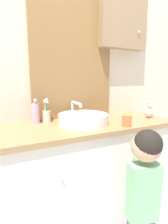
{
  "coord_description": "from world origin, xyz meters",
  "views": [
    {
      "loc": [
        -0.6,
        -0.81,
        1.19
      ],
      "look_at": [
        -0.06,
        0.29,
        0.96
      ],
      "focal_mm": 28.0,
      "sensor_mm": 36.0,
      "label": 1
    }
  ],
  "objects_px": {
    "sink_basin": "(83,119)",
    "soap_dispenser": "(35,113)",
    "toothbrush_holder": "(47,115)",
    "child_figure": "(144,182)",
    "drinking_cup": "(127,121)",
    "teddy_bear": "(150,110)"
  },
  "relations": [
    {
      "from": "child_figure",
      "to": "drinking_cup",
      "type": "xyz_separation_m",
      "value": [
        0.06,
        0.25,
        0.32
      ]
    },
    {
      "from": "sink_basin",
      "to": "soap_dispenser",
      "type": "xyz_separation_m",
      "value": [
        -0.31,
        0.17,
        0.04
      ]
    },
    {
      "from": "sink_basin",
      "to": "drinking_cup",
      "type": "xyz_separation_m",
      "value": [
        0.25,
        -0.2,
        -0.0
      ]
    },
    {
      "from": "sink_basin",
      "to": "toothbrush_holder",
      "type": "height_order",
      "value": "toothbrush_holder"
    },
    {
      "from": "toothbrush_holder",
      "to": "soap_dispenser",
      "type": "height_order",
      "value": "same"
    },
    {
      "from": "toothbrush_holder",
      "to": "drinking_cup",
      "type": "xyz_separation_m",
      "value": [
        0.48,
        -0.37,
        -0.01
      ]
    },
    {
      "from": "toothbrush_holder",
      "to": "child_figure",
      "type": "relative_size",
      "value": 0.2
    },
    {
      "from": "teddy_bear",
      "to": "child_figure",
      "type": "bearing_deg",
      "value": -137.34
    },
    {
      "from": "soap_dispenser",
      "to": "child_figure",
      "type": "distance_m",
      "value": 0.87
    },
    {
      "from": "sink_basin",
      "to": "soap_dispenser",
      "type": "relative_size",
      "value": 2.26
    },
    {
      "from": "soap_dispenser",
      "to": "child_figure",
      "type": "bearing_deg",
      "value": -51.28
    },
    {
      "from": "teddy_bear",
      "to": "drinking_cup",
      "type": "distance_m",
      "value": 0.39
    },
    {
      "from": "teddy_bear",
      "to": "drinking_cup",
      "type": "relative_size",
      "value": 1.78
    },
    {
      "from": "toothbrush_holder",
      "to": "child_figure",
      "type": "xyz_separation_m",
      "value": [
        0.41,
        -0.63,
        -0.33
      ]
    },
    {
      "from": "soap_dispenser",
      "to": "teddy_bear",
      "type": "distance_m",
      "value": 0.96
    },
    {
      "from": "teddy_bear",
      "to": "soap_dispenser",
      "type": "bearing_deg",
      "value": 166.27
    },
    {
      "from": "sink_basin",
      "to": "child_figure",
      "type": "xyz_separation_m",
      "value": [
        0.18,
        -0.45,
        -0.32
      ]
    },
    {
      "from": "teddy_bear",
      "to": "drinking_cup",
      "type": "bearing_deg",
      "value": -158.79
    },
    {
      "from": "child_figure",
      "to": "soap_dispenser",
      "type": "bearing_deg",
      "value": 128.72
    },
    {
      "from": "soap_dispenser",
      "to": "teddy_bear",
      "type": "bearing_deg",
      "value": -13.73
    },
    {
      "from": "child_figure",
      "to": "teddy_bear",
      "type": "distance_m",
      "value": 0.68
    },
    {
      "from": "soap_dispenser",
      "to": "toothbrush_holder",
      "type": "bearing_deg",
      "value": 4.25
    }
  ]
}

